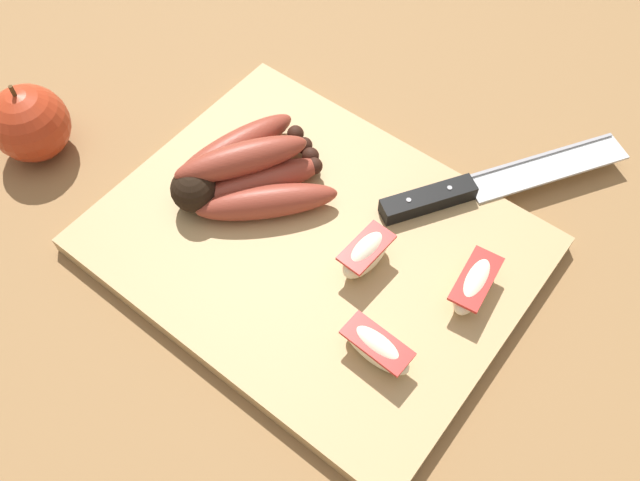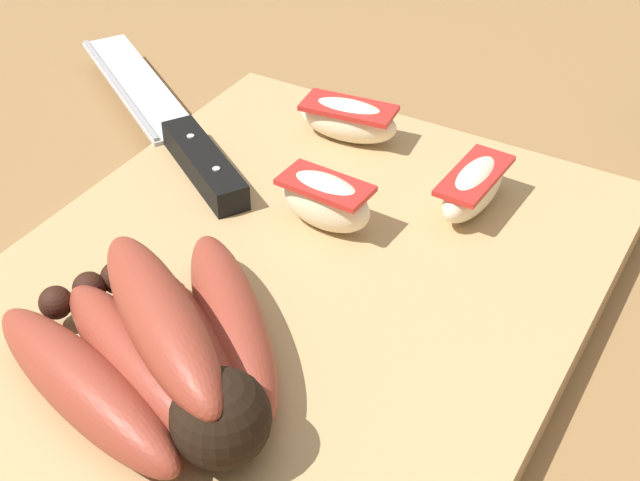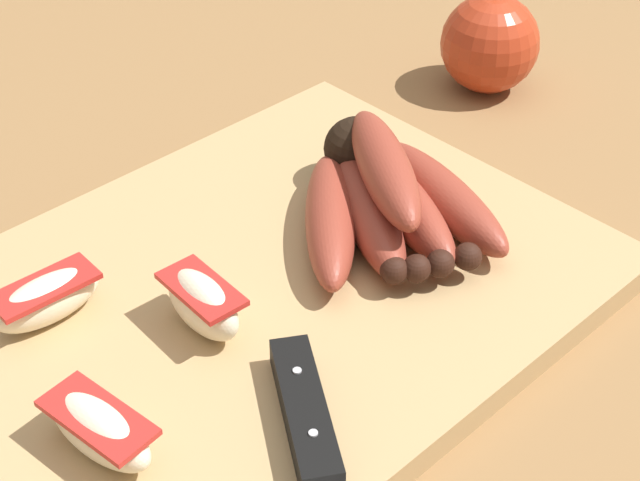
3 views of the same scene
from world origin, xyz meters
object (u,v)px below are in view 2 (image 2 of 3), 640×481
(banana_bunch, at_px, (165,352))
(apple_wedge_near, at_px, (325,200))
(chefs_knife, at_px, (178,134))
(apple_wedge_middle, at_px, (348,119))
(apple_wedge_far, at_px, (473,187))

(banana_bunch, bearing_deg, apple_wedge_near, 179.37)
(banana_bunch, distance_m, chefs_knife, 0.23)
(apple_wedge_middle, bearing_deg, banana_bunch, 8.03)
(chefs_knife, distance_m, apple_wedge_near, 0.14)
(apple_wedge_near, distance_m, apple_wedge_far, 0.09)
(banana_bunch, bearing_deg, chefs_knife, -143.91)
(apple_wedge_near, xyz_separation_m, apple_wedge_far, (-0.06, 0.07, -0.00))
(apple_wedge_middle, xyz_separation_m, apple_wedge_far, (0.03, 0.11, 0.00))
(chefs_knife, height_order, apple_wedge_far, apple_wedge_far)
(banana_bunch, height_order, apple_wedge_far, banana_bunch)
(apple_wedge_near, height_order, apple_wedge_far, apple_wedge_near)
(apple_wedge_middle, bearing_deg, apple_wedge_near, 20.88)
(chefs_knife, bearing_deg, apple_wedge_far, 97.68)
(apple_wedge_near, distance_m, apple_wedge_middle, 0.10)
(chefs_knife, xyz_separation_m, apple_wedge_middle, (-0.06, 0.10, 0.01))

